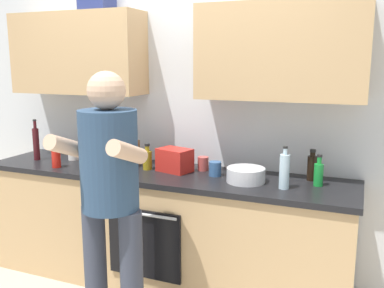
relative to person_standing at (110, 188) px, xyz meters
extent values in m
plane|color=#B2A893|center=(-0.03, 0.73, -0.98)|extent=(12.00, 12.00, 0.00)
cube|color=silver|center=(-0.03, 1.09, 0.27)|extent=(4.00, 0.06, 2.50)
cube|color=tan|center=(-0.86, 0.90, 0.79)|extent=(1.14, 0.32, 0.65)
cube|color=tan|center=(0.80, 0.90, 0.79)|extent=(1.14, 0.32, 0.65)
cube|color=tan|center=(-0.03, 0.73, -0.55)|extent=(2.80, 0.60, 0.86)
cube|color=black|center=(-0.03, 0.73, -0.10)|extent=(2.84, 0.64, 0.04)
cube|color=black|center=(-0.01, 0.41, -0.53)|extent=(0.56, 0.02, 0.50)
cylinder|color=silver|center=(-0.01, 0.39, -0.30)|extent=(0.52, 0.02, 0.02)
cylinder|color=#383D4C|center=(-0.13, 0.00, -0.56)|extent=(0.14, 0.14, 0.85)
cylinder|color=#383D4C|center=(0.13, 0.00, -0.56)|extent=(0.14, 0.14, 0.85)
cylinder|color=navy|center=(0.00, 0.00, 0.16)|extent=(0.34, 0.34, 0.59)
sphere|color=#D8AD8C|center=(0.00, 0.00, 0.57)|extent=(0.22, 0.22, 0.22)
cylinder|color=#D8AD8C|center=(-0.20, -0.12, 0.25)|extent=(0.09, 0.31, 0.19)
cylinder|color=#D8AD8C|center=(0.20, -0.12, 0.25)|extent=(0.09, 0.31, 0.19)
cylinder|color=red|center=(-0.84, 0.54, -0.01)|extent=(0.07, 0.07, 0.14)
cylinder|color=red|center=(-0.84, 0.54, 0.08)|extent=(0.03, 0.03, 0.05)
cylinder|color=black|center=(-0.84, 0.54, 0.11)|extent=(0.04, 0.04, 0.02)
cylinder|color=#198C33|center=(1.11, 0.79, -0.01)|extent=(0.06, 0.06, 0.15)
cylinder|color=#198C33|center=(1.11, 0.79, 0.09)|extent=(0.03, 0.03, 0.05)
cylinder|color=black|center=(1.11, 0.79, 0.12)|extent=(0.03, 0.03, 0.01)
cylinder|color=#471419|center=(-1.16, 0.68, 0.05)|extent=(0.05, 0.05, 0.27)
cylinder|color=#471419|center=(-1.16, 0.68, 0.22)|extent=(0.03, 0.03, 0.06)
cylinder|color=black|center=(-1.16, 0.68, 0.25)|extent=(0.03, 0.03, 0.01)
cylinder|color=silver|center=(0.91, 0.64, 0.03)|extent=(0.07, 0.07, 0.23)
cylinder|color=silver|center=(0.91, 0.64, 0.17)|extent=(0.03, 0.03, 0.04)
cylinder|color=black|center=(0.91, 0.64, 0.19)|extent=(0.03, 0.03, 0.01)
cylinder|color=olive|center=(-0.15, 0.74, -0.01)|extent=(0.07, 0.07, 0.14)
cylinder|color=olive|center=(-0.15, 0.74, 0.08)|extent=(0.03, 0.03, 0.04)
cylinder|color=black|center=(-0.15, 0.74, 0.11)|extent=(0.04, 0.04, 0.02)
cylinder|color=orange|center=(-0.35, 0.56, 0.04)|extent=(0.07, 0.07, 0.23)
cylinder|color=orange|center=(-0.35, 0.56, 0.18)|extent=(0.04, 0.04, 0.05)
cylinder|color=black|center=(-0.35, 0.56, 0.21)|extent=(0.04, 0.04, 0.02)
cylinder|color=black|center=(1.05, 0.91, 0.00)|extent=(0.07, 0.07, 0.17)
cylinder|color=black|center=(1.05, 0.91, 0.11)|extent=(0.04, 0.04, 0.03)
cylinder|color=black|center=(1.05, 0.91, 0.13)|extent=(0.04, 0.04, 0.02)
cylinder|color=white|center=(-0.88, 0.80, -0.04)|extent=(0.09, 0.09, 0.08)
cylinder|color=#33598C|center=(0.39, 0.77, -0.03)|extent=(0.09, 0.09, 0.10)
cylinder|color=#BF4C47|center=(0.25, 0.88, -0.03)|extent=(0.08, 0.08, 0.10)
cylinder|color=silver|center=(0.64, 0.70, -0.03)|extent=(0.26, 0.26, 0.10)
cube|color=brown|center=(-0.33, 0.80, 0.02)|extent=(0.10, 0.14, 0.20)
cylinder|color=black|center=(-0.34, 0.78, 0.15)|extent=(0.02, 0.02, 0.06)
cylinder|color=black|center=(-0.31, 0.82, 0.15)|extent=(0.02, 0.02, 0.06)
cube|color=red|center=(0.07, 0.78, 0.01)|extent=(0.28, 0.23, 0.17)
camera|label=1|loc=(1.36, -2.04, 0.73)|focal=39.69mm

